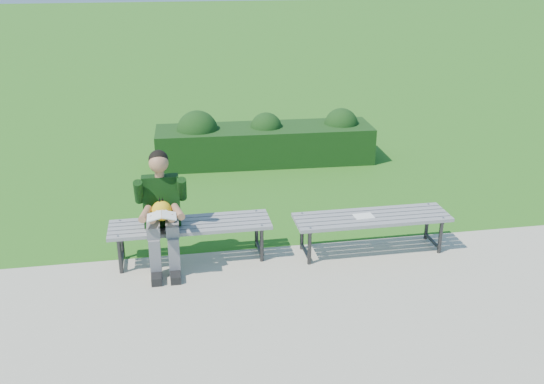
{
  "coord_description": "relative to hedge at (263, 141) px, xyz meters",
  "views": [
    {
      "loc": [
        -0.96,
        -6.37,
        3.29
      ],
      "look_at": [
        0.16,
        -0.09,
        0.77
      ],
      "focal_mm": 40.0,
      "sensor_mm": 36.0,
      "label": 1
    }
  ],
  "objects": [
    {
      "name": "ground",
      "position": [
        -0.6,
        -3.23,
        -0.37
      ],
      "size": [
        80.0,
        80.0,
        0.0
      ],
      "color": "#387D25",
      "rests_on": "ground"
    },
    {
      "name": "hedge",
      "position": [
        0.0,
        0.0,
        0.0
      ],
      "size": [
        3.61,
        1.04,
        0.91
      ],
      "color": "#193E0E",
      "rests_on": "ground"
    },
    {
      "name": "bench_right",
      "position": [
        0.7,
        -3.52,
        0.05
      ],
      "size": [
        1.8,
        0.5,
        0.46
      ],
      "color": "gray",
      "rests_on": "walkway"
    },
    {
      "name": "paper_sheet",
      "position": [
        0.6,
        -3.52,
        0.1
      ],
      "size": [
        0.23,
        0.17,
        0.01
      ],
      "color": "white",
      "rests_on": "bench_right"
    },
    {
      "name": "seated_boy",
      "position": [
        -1.67,
        -3.45,
        0.35
      ],
      "size": [
        0.56,
        0.76,
        1.31
      ],
      "color": "slate",
      "rests_on": "walkway"
    },
    {
      "name": "bench_left",
      "position": [
        -1.37,
        -3.36,
        0.05
      ],
      "size": [
        1.8,
        0.5,
        0.46
      ],
      "color": "gray",
      "rests_on": "walkway"
    },
    {
      "name": "walkway",
      "position": [
        -0.6,
        -4.98,
        -0.36
      ],
      "size": [
        30.0,
        3.5,
        0.02
      ],
      "color": "beige",
      "rests_on": "ground"
    }
  ]
}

